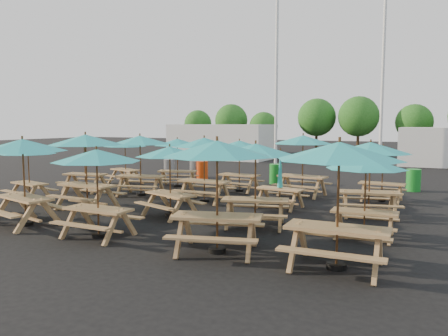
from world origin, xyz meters
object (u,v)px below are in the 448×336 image
at_px(picnic_unit_13, 256,154).
at_px(picnic_unit_14, 280,184).
at_px(picnic_unit_11, 239,147).
at_px(picnic_unit_16, 339,157).
at_px(picnic_unit_2, 84,144).
at_px(waste_bin_1, 195,170).
at_px(picnic_unit_17, 366,167).
at_px(picnic_unit_9, 170,155).
at_px(picnic_unit_6, 140,143).
at_px(picnic_unit_12, 217,154).
at_px(picnic_unit_19, 383,153).
at_px(picnic_unit_4, 23,150).
at_px(picnic_unit_8, 97,160).
at_px(picnic_unit_3, 125,146).
at_px(picnic_unit_5, 86,144).
at_px(picnic_unit_10, 204,145).
at_px(picnic_unit_1, 28,153).
at_px(waste_bin_0, 169,168).
at_px(waste_bin_4, 413,180).
at_px(picnic_unit_18, 370,151).
at_px(picnic_unit_7, 177,145).
at_px(waste_bin_2, 202,170).
at_px(waste_bin_3, 276,174).
at_px(picnic_unit_15, 303,143).

height_order(picnic_unit_13, picnic_unit_14, picnic_unit_13).
relative_size(picnic_unit_11, picnic_unit_16, 0.90).
relative_size(picnic_unit_2, waste_bin_1, 2.62).
distance_m(picnic_unit_14, picnic_unit_17, 4.32).
bearing_deg(picnic_unit_13, picnic_unit_9, 162.78).
xyz_separation_m(picnic_unit_6, picnic_unit_12, (6.14, -5.64, 0.09)).
distance_m(picnic_unit_19, waste_bin_1, 10.02).
bearing_deg(picnic_unit_4, picnic_unit_19, 58.16).
xyz_separation_m(picnic_unit_2, picnic_unit_8, (5.59, -5.61, -0.03)).
height_order(picnic_unit_2, picnic_unit_6, picnic_unit_6).
bearing_deg(picnic_unit_3, picnic_unit_5, -46.11).
relative_size(picnic_unit_6, picnic_unit_13, 1.00).
xyz_separation_m(picnic_unit_10, picnic_unit_11, (0.18, 2.85, -0.18)).
bearing_deg(waste_bin_1, picnic_unit_4, -86.15).
xyz_separation_m(picnic_unit_1, picnic_unit_12, (9.15, -2.89, 0.41)).
relative_size(picnic_unit_1, picnic_unit_8, 1.06).
bearing_deg(picnic_unit_16, waste_bin_0, 133.40).
xyz_separation_m(picnic_unit_8, waste_bin_4, (6.95, 11.60, -1.49)).
xyz_separation_m(picnic_unit_1, picnic_unit_13, (9.04, -0.24, 0.25)).
xyz_separation_m(picnic_unit_5, picnic_unit_13, (5.99, 0.07, -0.16)).
bearing_deg(picnic_unit_18, waste_bin_0, 138.07).
bearing_deg(picnic_unit_13, picnic_unit_8, -153.80).
xyz_separation_m(picnic_unit_10, picnic_unit_14, (2.87, 0.03, -1.23)).
xyz_separation_m(picnic_unit_7, picnic_unit_9, (3.15, -5.65, -0.01)).
bearing_deg(waste_bin_2, waste_bin_1, 168.36).
distance_m(picnic_unit_1, waste_bin_3, 10.83).
xyz_separation_m(picnic_unit_14, picnic_unit_19, (3.01, 2.84, 0.96)).
relative_size(picnic_unit_9, waste_bin_0, 2.89).
height_order(picnic_unit_9, picnic_unit_15, picnic_unit_15).
bearing_deg(waste_bin_3, picnic_unit_8, -94.62).
bearing_deg(picnic_unit_18, waste_bin_4, 66.72).
bearing_deg(picnic_unit_17, picnic_unit_19, 90.24).
relative_size(picnic_unit_10, picnic_unit_19, 1.13).
bearing_deg(picnic_unit_2, waste_bin_0, 79.57).
distance_m(picnic_unit_11, waste_bin_4, 7.54).
xyz_separation_m(picnic_unit_1, waste_bin_4, (12.82, 8.61, -1.32)).
height_order(picnic_unit_10, picnic_unit_11, picnic_unit_10).
xyz_separation_m(picnic_unit_6, picnic_unit_17, (8.94, -2.96, -0.32)).
xyz_separation_m(picnic_unit_19, waste_bin_3, (-5.06, 2.87, -1.32)).
height_order(picnic_unit_3, picnic_unit_10, picnic_unit_10).
xyz_separation_m(picnic_unit_7, waste_bin_0, (-2.39, 3.08, -1.45)).
distance_m(picnic_unit_4, picnic_unit_9, 4.12).
bearing_deg(picnic_unit_11, waste_bin_0, 155.07).
relative_size(picnic_unit_10, picnic_unit_15, 0.89).
height_order(picnic_unit_11, picnic_unit_12, picnic_unit_12).
distance_m(picnic_unit_12, picnic_unit_16, 2.62).
height_order(picnic_unit_9, picnic_unit_19, picnic_unit_9).
height_order(picnic_unit_11, picnic_unit_18, picnic_unit_18).
bearing_deg(picnic_unit_4, picnic_unit_11, 84.55).
bearing_deg(picnic_unit_1, waste_bin_1, 87.00).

